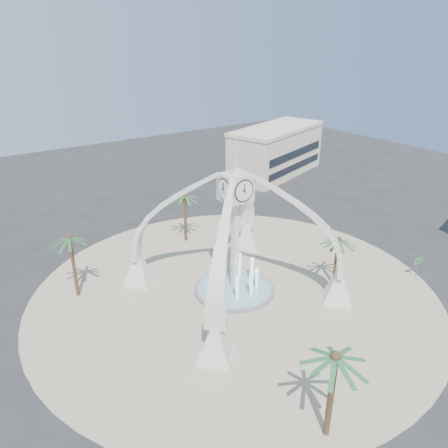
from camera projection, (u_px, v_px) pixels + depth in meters
ground at (234, 291)px, 43.89m from camera, size 140.00×140.00×0.00m
plaza at (234, 291)px, 43.88m from camera, size 40.00×40.00×0.06m
clock_tower at (235, 233)px, 41.29m from camera, size 17.94×17.94×16.30m
fountain at (234, 289)px, 43.78m from camera, size 8.00×8.00×3.62m
building_ne at (276, 151)px, 78.94m from camera, size 21.87×14.17×8.60m
palm_east at (338, 240)px, 43.10m from camera, size 3.69×3.69×5.83m
palm_west at (69, 238)px, 40.70m from camera, size 4.59×4.59×7.10m
palm_north at (184, 196)px, 52.25m from camera, size 4.60×4.60×6.68m
palm_south at (336, 358)px, 25.78m from camera, size 5.59×5.59×7.12m
street_sign at (418, 264)px, 45.56m from camera, size 0.89×0.16×2.44m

